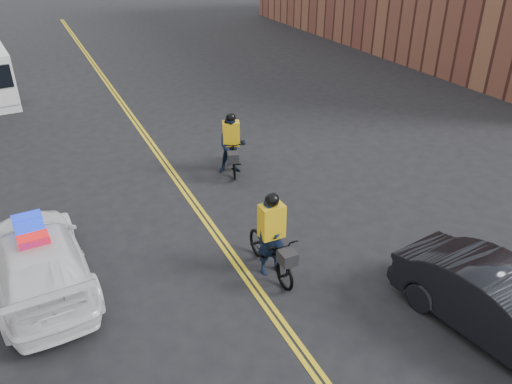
{
  "coord_description": "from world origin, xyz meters",
  "views": [
    {
      "loc": [
        -3.73,
        -8.34,
        7.28
      ],
      "look_at": [
        0.93,
        1.59,
        1.3
      ],
      "focal_mm": 35.0,
      "sensor_mm": 36.0,
      "label": 1
    }
  ],
  "objects": [
    {
      "name": "ground",
      "position": [
        0.0,
        0.0,
        0.0
      ],
      "size": [
        120.0,
        120.0,
        0.0
      ],
      "primitive_type": "plane",
      "color": "black",
      "rests_on": "ground"
    },
    {
      "name": "cyclist_near",
      "position": [
        0.61,
        0.07,
        0.73
      ],
      "size": [
        0.78,
        2.14,
        2.09
      ],
      "rotation": [
        0.0,
        0.0,
        0.02
      ],
      "color": "black",
      "rests_on": "ground"
    },
    {
      "name": "dark_sedan",
      "position": [
        3.72,
        -3.66,
        0.73
      ],
      "size": [
        2.23,
        4.6,
        1.45
      ],
      "primitive_type": "imported",
      "rotation": [
        0.0,
        0.0,
        0.16
      ],
      "color": "black",
      "rests_on": "ground"
    },
    {
      "name": "center_line_right",
      "position": [
        0.08,
        8.0,
        0.01
      ],
      "size": [
        0.1,
        60.0,
        0.01
      ],
      "primitive_type": "cube",
      "color": "gold",
      "rests_on": "ground"
    },
    {
      "name": "police_cruiser",
      "position": [
        -4.3,
        1.82,
        0.71
      ],
      "size": [
        2.35,
        5.0,
        1.57
      ],
      "rotation": [
        0.0,
        0.0,
        3.22
      ],
      "color": "white",
      "rests_on": "ground"
    },
    {
      "name": "cyclist_far",
      "position": [
        1.83,
        5.38,
        0.8
      ],
      "size": [
        1.18,
        2.08,
        2.03
      ],
      "rotation": [
        0.0,
        0.0,
        -0.33
      ],
      "color": "black",
      "rests_on": "ground"
    },
    {
      "name": "center_line_left",
      "position": [
        -0.08,
        8.0,
        0.01
      ],
      "size": [
        0.1,
        60.0,
        0.01
      ],
      "primitive_type": "cube",
      "color": "gold",
      "rests_on": "ground"
    }
  ]
}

